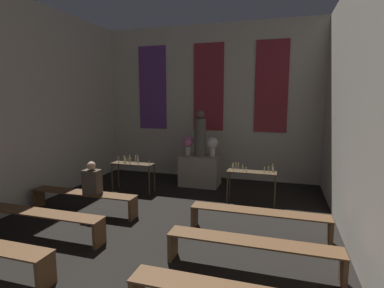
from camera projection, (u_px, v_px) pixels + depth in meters
wall_back at (209, 102)px, 9.35m from camera, size 6.95×0.16×4.73m
wall_right at (377, 109)px, 3.92m from camera, size 0.12×9.55×4.73m
altar at (200, 170)px, 8.68m from camera, size 1.11×0.74×0.87m
statue at (200, 135)px, 8.52m from camera, size 0.33×0.33×1.30m
flower_vase_left at (188, 143)px, 8.66m from camera, size 0.31×0.31×0.54m
flower_vase_right at (212, 144)px, 8.45m from camera, size 0.31×0.31×0.54m
candle_rack_left at (133, 167)px, 8.07m from camera, size 1.16×0.39×0.98m
candle_rack_right at (252, 176)px, 7.16m from camera, size 1.16×0.39×0.98m
pew_third_left at (41, 218)px, 5.43m from camera, size 2.50×0.36×0.47m
pew_third_right at (251, 248)px, 4.34m from camera, size 2.50×0.36×0.47m
pew_back_left at (83, 197)px, 6.57m from camera, size 2.50×0.36×0.47m
pew_back_right at (258, 217)px, 5.48m from camera, size 2.50×0.36×0.47m
person_seated at (92, 180)px, 6.43m from camera, size 0.36×0.24×0.70m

